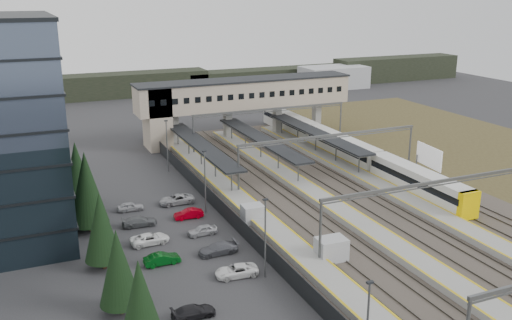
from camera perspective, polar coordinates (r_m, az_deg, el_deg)
name	(u,v)px	position (r m, az deg, el deg)	size (l,w,h in m)	color
ground	(300,232)	(66.05, 4.42, -7.23)	(220.00, 220.00, 0.00)	#2B2B2D
conifer_row	(108,239)	(54.41, -14.62, -7.62)	(4.42, 49.82, 9.50)	black
car_park	(197,265)	(57.51, -5.90, -10.44)	(10.44, 44.57, 1.25)	#97989C
lampposts	(230,203)	(62.39, -2.57, -4.36)	(0.50, 53.25, 8.07)	slate
fence	(231,218)	(67.37, -2.48, -5.77)	(0.08, 90.00, 2.00)	#26282B
relay_cabin_near	(331,250)	(59.33, 7.53, -8.90)	(3.09, 2.33, 2.50)	#AAACAF
relay_cabin_far	(253,214)	(67.88, -0.33, -5.45)	(2.59, 2.19, 2.29)	#AAACAF
rail_corridor	(346,204)	(74.32, 9.04, -4.36)	(34.00, 90.00, 0.92)	#3E3630
canopies	(261,139)	(90.66, 0.49, 2.14)	(23.10, 30.00, 3.28)	black
footbridge	(231,98)	(103.61, -2.52, 6.24)	(40.40, 6.40, 11.20)	tan
gantries	(376,163)	(72.34, 11.87, -0.32)	(28.40, 62.28, 7.17)	slate
train	(343,148)	(93.80, 8.74, 1.20)	(2.75, 57.43, 3.46)	silver
billboard	(429,158)	(85.61, 16.90, 0.24)	(0.81, 6.11, 5.23)	slate
treeline_far	(220,80)	(156.45, -3.58, 7.94)	(170.00, 19.00, 7.00)	black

